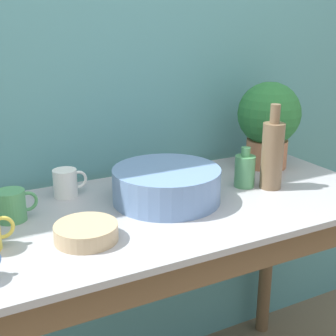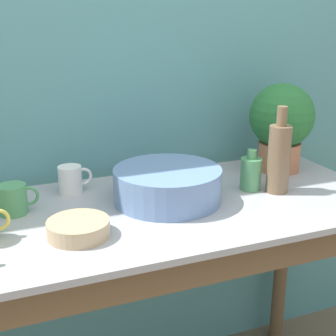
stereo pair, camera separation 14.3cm
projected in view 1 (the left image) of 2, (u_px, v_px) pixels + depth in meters
name	position (u px, v px, depth m)	size (l,w,h in m)	color
wall_back	(119.00, 87.00, 1.69)	(6.00, 0.05, 2.40)	teal
counter_table	(172.00, 257.00, 1.50)	(1.42, 0.66, 0.88)	brown
potted_plant	(269.00, 120.00, 1.78)	(0.24, 0.24, 0.33)	#B7704C
bowl_wash_large	(167.00, 185.00, 1.48)	(0.34, 0.34, 0.11)	#6684B2
bottle_tall	(272.00, 154.00, 1.57)	(0.07, 0.07, 0.29)	brown
bottle_short	(245.00, 170.00, 1.60)	(0.07, 0.07, 0.14)	#4C8C59
mug_white	(66.00, 183.00, 1.52)	(0.11, 0.08, 0.09)	white
mug_green	(12.00, 205.00, 1.34)	(0.12, 0.08, 0.09)	#4C935B
bowl_small_tan	(86.00, 232.00, 1.23)	(0.17, 0.17, 0.05)	tan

